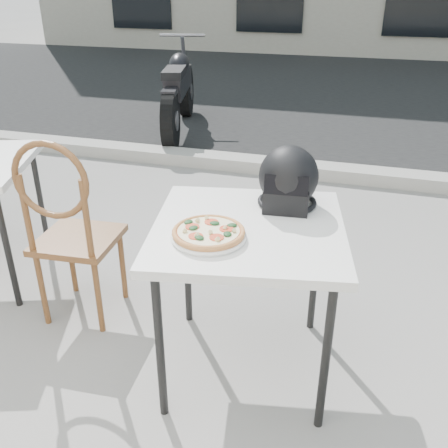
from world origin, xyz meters
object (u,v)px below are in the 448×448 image
(helmet, at_px, (288,180))
(motorcycle, at_px, (179,92))
(cafe_table_main, at_px, (248,240))
(cafe_chair_main, at_px, (68,224))
(plate, at_px, (209,237))
(pizza, at_px, (209,232))

(helmet, bearing_deg, motorcycle, 113.11)
(helmet, distance_m, motorcycle, 4.06)
(cafe_table_main, height_order, helmet, helmet)
(cafe_chair_main, bearing_deg, motorcycle, -81.64)
(cafe_table_main, relative_size, plate, 2.72)
(cafe_table_main, xyz_separation_m, helmet, (0.12, 0.25, 0.19))
(plate, height_order, motorcycle, motorcycle)
(helmet, xyz_separation_m, motorcycle, (-1.93, 3.55, -0.43))
(helmet, relative_size, cafe_chair_main, 0.29)
(motorcycle, bearing_deg, cafe_chair_main, -91.36)
(plate, bearing_deg, cafe_table_main, 52.25)
(helmet, xyz_separation_m, cafe_chair_main, (-1.10, -0.14, -0.31))
(helmet, distance_m, cafe_chair_main, 1.15)
(plate, xyz_separation_m, helmet, (0.25, 0.42, 0.12))
(pizza, relative_size, helmet, 1.16)
(pizza, xyz_separation_m, cafe_chair_main, (-0.85, 0.27, -0.21))
(helmet, bearing_deg, cafe_table_main, -120.61)
(cafe_table_main, height_order, cafe_chair_main, cafe_chair_main)
(plate, bearing_deg, helmet, 59.51)
(cafe_chair_main, bearing_deg, plate, 157.87)
(pizza, distance_m, helmet, 0.49)
(plate, bearing_deg, pizza, 87.34)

